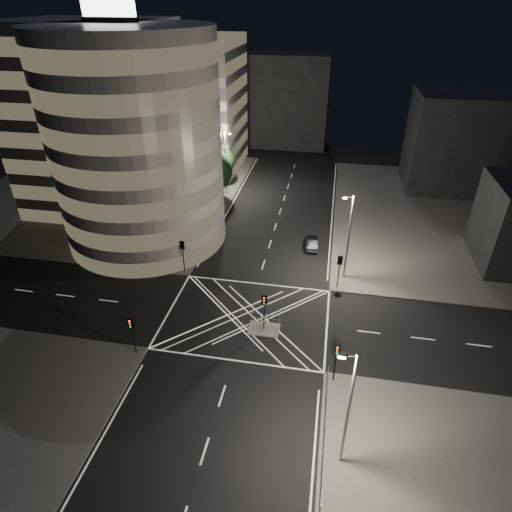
% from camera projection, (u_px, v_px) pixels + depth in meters
% --- Properties ---
extents(ground, '(120.00, 120.00, 0.00)m').
position_uv_depth(ground, '(247.00, 317.00, 43.00)').
color(ground, black).
rests_on(ground, ground).
extents(sidewalk_far_left, '(42.00, 42.00, 0.15)m').
position_uv_depth(sidewalk_far_left, '(107.00, 192.00, 70.08)').
color(sidewalk_far_left, '#504D4B').
rests_on(sidewalk_far_left, ground).
extents(sidewalk_far_right, '(42.00, 42.00, 0.15)m').
position_uv_depth(sidewalk_far_right, '(483.00, 221.00, 61.08)').
color(sidewalk_far_right, '#504D4B').
rests_on(sidewalk_far_right, ground).
extents(central_island, '(3.00, 2.00, 0.15)m').
position_uv_depth(central_island, '(264.00, 329.00, 41.39)').
color(central_island, slate).
rests_on(central_island, ground).
extents(office_tower_curved, '(30.00, 29.00, 27.20)m').
position_uv_depth(office_tower_curved, '(118.00, 131.00, 55.29)').
color(office_tower_curved, gray).
rests_on(office_tower_curved, sidewalk_far_left).
extents(office_block_rear, '(24.00, 16.00, 22.00)m').
position_uv_depth(office_block_rear, '(172.00, 104.00, 75.77)').
color(office_block_rear, gray).
rests_on(office_block_rear, sidewalk_far_left).
extents(building_right_far, '(14.00, 12.00, 15.00)m').
position_uv_depth(building_right_far, '(455.00, 141.00, 68.47)').
color(building_right_far, black).
rests_on(building_right_far, sidewalk_far_right).
extents(building_far_end, '(18.00, 8.00, 18.00)m').
position_uv_depth(building_far_end, '(284.00, 101.00, 87.50)').
color(building_far_end, black).
rests_on(building_far_end, ground).
extents(tree_a, '(4.61, 4.61, 6.85)m').
position_uv_depth(tree_a, '(174.00, 229.00, 49.90)').
color(tree_a, black).
rests_on(tree_a, sidewalk_far_left).
extents(tree_b, '(4.54, 4.54, 7.86)m').
position_uv_depth(tree_b, '(189.00, 200.00, 54.38)').
color(tree_b, black).
rests_on(tree_b, sidewalk_far_left).
extents(tree_c, '(4.42, 4.42, 7.61)m').
position_uv_depth(tree_c, '(203.00, 184.00, 59.50)').
color(tree_c, black).
rests_on(tree_c, sidewalk_far_left).
extents(tree_d, '(5.53, 5.53, 8.00)m').
position_uv_depth(tree_d, '(214.00, 171.00, 64.65)').
color(tree_d, black).
rests_on(tree_d, sidewalk_far_left).
extents(tree_e, '(3.50, 3.50, 6.30)m').
position_uv_depth(tree_e, '(224.00, 161.00, 69.96)').
color(tree_e, black).
rests_on(tree_e, sidewalk_far_left).
extents(traffic_signal_fl, '(0.55, 0.22, 4.00)m').
position_uv_depth(traffic_signal_fl, '(183.00, 250.00, 48.54)').
color(traffic_signal_fl, black).
rests_on(traffic_signal_fl, sidewalk_far_left).
extents(traffic_signal_nl, '(0.55, 0.22, 4.00)m').
position_uv_depth(traffic_signal_nl, '(132.00, 329.00, 37.14)').
color(traffic_signal_nl, black).
rests_on(traffic_signal_nl, sidewalk_near_left).
extents(traffic_signal_fr, '(0.55, 0.22, 4.00)m').
position_uv_depth(traffic_signal_fr, '(339.00, 266.00, 45.80)').
color(traffic_signal_fr, black).
rests_on(traffic_signal_fr, sidewalk_far_right).
extents(traffic_signal_nr, '(0.55, 0.22, 4.00)m').
position_uv_depth(traffic_signal_nr, '(336.00, 356.00, 34.41)').
color(traffic_signal_nr, black).
rests_on(traffic_signal_nr, sidewalk_near_right).
extents(traffic_signal_island, '(0.55, 0.22, 4.00)m').
position_uv_depth(traffic_signal_island, '(264.00, 306.00, 39.91)').
color(traffic_signal_island, black).
rests_on(traffic_signal_island, central_island).
extents(street_lamp_left_near, '(1.25, 0.25, 10.00)m').
position_uv_depth(street_lamp_left_near, '(190.00, 210.00, 51.62)').
color(street_lamp_left_near, slate).
rests_on(street_lamp_left_near, sidewalk_far_left).
extents(street_lamp_left_far, '(1.25, 0.25, 10.00)m').
position_uv_depth(street_lamp_left_far, '(226.00, 161.00, 66.70)').
color(street_lamp_left_far, slate).
rests_on(street_lamp_left_far, sidewalk_far_left).
extents(street_lamp_right_far, '(1.25, 0.25, 10.00)m').
position_uv_depth(street_lamp_right_far, '(348.00, 235.00, 46.17)').
color(street_lamp_right_far, slate).
rests_on(street_lamp_right_far, sidewalk_far_right).
extents(street_lamp_right_near, '(1.25, 0.25, 10.00)m').
position_uv_depth(street_lamp_right_near, '(348.00, 408.00, 26.91)').
color(street_lamp_right_near, slate).
rests_on(street_lamp_right_near, sidewalk_near_right).
extents(railing_near_right, '(0.06, 11.70, 1.10)m').
position_uv_depth(railing_near_right, '(325.00, 429.00, 31.17)').
color(railing_near_right, slate).
rests_on(railing_near_right, sidewalk_near_right).
extents(railing_island_south, '(2.80, 0.06, 1.10)m').
position_uv_depth(railing_island_south, '(262.00, 330.00, 40.31)').
color(railing_island_south, slate).
rests_on(railing_island_south, central_island).
extents(railing_island_north, '(2.80, 0.06, 1.10)m').
position_uv_depth(railing_island_north, '(265.00, 318.00, 41.82)').
color(railing_island_north, slate).
rests_on(railing_island_north, central_island).
extents(sedan, '(1.69, 4.10, 1.32)m').
position_uv_depth(sedan, '(312.00, 243.00, 54.54)').
color(sedan, black).
rests_on(sedan, ground).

